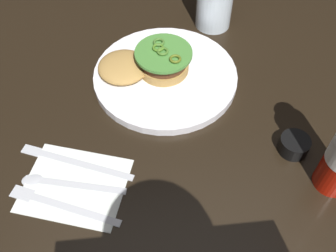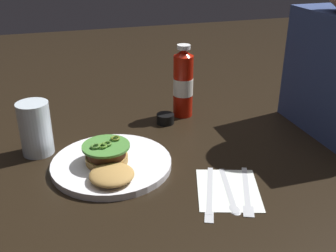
{
  "view_description": "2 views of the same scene",
  "coord_description": "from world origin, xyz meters",
  "px_view_note": "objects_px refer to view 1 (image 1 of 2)",
  "views": [
    {
      "loc": [
        0.15,
        0.47,
        0.55
      ],
      "look_at": [
        0.11,
        0.1,
        0.08
      ],
      "focal_mm": 40.67,
      "sensor_mm": 36.0,
      "label": 1
    },
    {
      "loc": [
        0.94,
        -0.19,
        0.51
      ],
      "look_at": [
        0.05,
        0.08,
        0.07
      ],
      "focal_mm": 43.4,
      "sensor_mm": 36.0,
      "label": 2
    }
  ],
  "objects_px": {
    "condiment_cup": "(294,145)",
    "spoon_utensil": "(58,182)",
    "burger_sandwich": "(149,63)",
    "butter_knife": "(69,160)",
    "napkin": "(75,185)",
    "fork_utensil": "(55,203)",
    "dinner_plate": "(165,76)"
  },
  "relations": [
    {
      "from": "condiment_cup",
      "to": "spoon_utensil",
      "type": "distance_m",
      "value": 0.4
    },
    {
      "from": "condiment_cup",
      "to": "spoon_utensil",
      "type": "xyz_separation_m",
      "value": [
        0.4,
        0.03,
        -0.01
      ]
    },
    {
      "from": "burger_sandwich",
      "to": "butter_knife",
      "type": "height_order",
      "value": "burger_sandwich"
    },
    {
      "from": "condiment_cup",
      "to": "napkin",
      "type": "relative_size",
      "value": 0.32
    },
    {
      "from": "burger_sandwich",
      "to": "fork_utensil",
      "type": "relative_size",
      "value": 1.04
    },
    {
      "from": "burger_sandwich",
      "to": "fork_utensil",
      "type": "distance_m",
      "value": 0.32
    },
    {
      "from": "fork_utensil",
      "to": "condiment_cup",
      "type": "bearing_deg",
      "value": -171.17
    },
    {
      "from": "napkin",
      "to": "condiment_cup",
      "type": "bearing_deg",
      "value": -175.06
    },
    {
      "from": "napkin",
      "to": "fork_utensil",
      "type": "distance_m",
      "value": 0.04
    },
    {
      "from": "dinner_plate",
      "to": "fork_utensil",
      "type": "bearing_deg",
      "value": 52.09
    },
    {
      "from": "burger_sandwich",
      "to": "napkin",
      "type": "height_order",
      "value": "burger_sandwich"
    },
    {
      "from": "butter_knife",
      "to": "dinner_plate",
      "type": "bearing_deg",
      "value": -135.57
    },
    {
      "from": "dinner_plate",
      "to": "spoon_utensil",
      "type": "bearing_deg",
      "value": 48.04
    },
    {
      "from": "spoon_utensil",
      "to": "fork_utensil",
      "type": "bearing_deg",
      "value": 86.17
    },
    {
      "from": "dinner_plate",
      "to": "fork_utensil",
      "type": "xyz_separation_m",
      "value": [
        0.2,
        0.26,
        -0.0
      ]
    },
    {
      "from": "spoon_utensil",
      "to": "fork_utensil",
      "type": "relative_size",
      "value": 0.96
    },
    {
      "from": "butter_knife",
      "to": "fork_utensil",
      "type": "xyz_separation_m",
      "value": [
        0.02,
        0.08,
        -0.0
      ]
    },
    {
      "from": "dinner_plate",
      "to": "burger_sandwich",
      "type": "bearing_deg",
      "value": -20.15
    },
    {
      "from": "condiment_cup",
      "to": "napkin",
      "type": "xyz_separation_m",
      "value": [
        0.38,
        0.03,
        -0.01
      ]
    },
    {
      "from": "dinner_plate",
      "to": "napkin",
      "type": "relative_size",
      "value": 1.76
    },
    {
      "from": "burger_sandwich",
      "to": "fork_utensil",
      "type": "bearing_deg",
      "value": 57.94
    },
    {
      "from": "burger_sandwich",
      "to": "condiment_cup",
      "type": "height_order",
      "value": "burger_sandwich"
    },
    {
      "from": "condiment_cup",
      "to": "fork_utensil",
      "type": "bearing_deg",
      "value": 8.83
    },
    {
      "from": "butter_knife",
      "to": "fork_utensil",
      "type": "relative_size",
      "value": 1.09
    },
    {
      "from": "dinner_plate",
      "to": "napkin",
      "type": "bearing_deg",
      "value": 53.03
    },
    {
      "from": "burger_sandwich",
      "to": "condiment_cup",
      "type": "relative_size",
      "value": 3.59
    },
    {
      "from": "condiment_cup",
      "to": "dinner_plate",
      "type": "bearing_deg",
      "value": -43.78
    },
    {
      "from": "burger_sandwich",
      "to": "butter_knife",
      "type": "bearing_deg",
      "value": 51.68
    },
    {
      "from": "condiment_cup",
      "to": "fork_utensil",
      "type": "height_order",
      "value": "condiment_cup"
    },
    {
      "from": "butter_knife",
      "to": "condiment_cup",
      "type": "bearing_deg",
      "value": 177.65
    },
    {
      "from": "napkin",
      "to": "fork_utensil",
      "type": "height_order",
      "value": "fork_utensil"
    },
    {
      "from": "condiment_cup",
      "to": "spoon_utensil",
      "type": "height_order",
      "value": "condiment_cup"
    }
  ]
}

